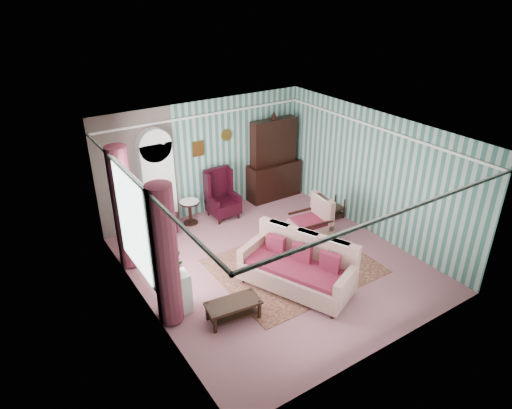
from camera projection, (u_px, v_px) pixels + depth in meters
floor at (274, 264)px, 9.75m from camera, size 6.00×6.00×0.00m
room_shell at (244, 182)px, 8.68m from camera, size 5.53×6.02×2.91m
bookcase at (158, 185)px, 10.71m from camera, size 0.80×0.28×2.24m
dresser_hutch at (274, 157)px, 12.18m from camera, size 1.50×0.56×2.36m
wingback_left at (157, 212)px, 10.52m from camera, size 0.76×0.80×1.25m
wingback_right at (223, 195)px, 11.37m from camera, size 0.76×0.80×1.25m
seated_woman at (157, 214)px, 10.53m from camera, size 0.44×0.40×1.18m
round_side_table at (190, 212)px, 11.22m from camera, size 0.50×0.50×0.60m
nest_table at (334, 208)px, 11.51m from camera, size 0.45×0.38×0.54m
plant_stand at (175, 294)px, 8.17m from camera, size 0.55×0.35×0.80m
rug at (294, 266)px, 9.67m from camera, size 3.20×2.60×0.01m
sofa at (297, 269)px, 8.79m from camera, size 1.77×2.40×0.91m
floral_armchair at (310, 222)px, 10.42m from camera, size 0.87×0.93×0.97m
coffee_table at (233, 310)px, 8.11m from camera, size 1.02×0.58×0.37m
potted_plant_a at (171, 270)px, 7.76m from camera, size 0.41×0.36×0.45m
potted_plant_b at (174, 261)px, 8.02m from camera, size 0.29×0.26×0.45m
potted_plant_c at (170, 266)px, 7.93m from camera, size 0.28×0.28×0.38m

